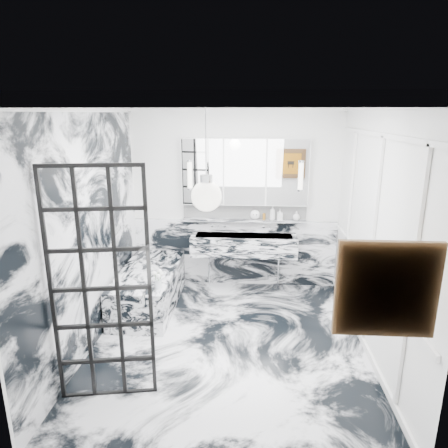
# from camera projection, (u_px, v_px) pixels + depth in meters

# --- Properties ---
(floor) EXTENTS (3.60, 3.60, 0.00)m
(floor) POSITION_uv_depth(u_px,v_px,m) (228.00, 343.00, 4.81)
(floor) COLOR white
(floor) RESTS_ON ground
(ceiling) EXTENTS (3.60, 3.60, 0.00)m
(ceiling) POSITION_uv_depth(u_px,v_px,m) (229.00, 100.00, 4.06)
(ceiling) COLOR white
(ceiling) RESTS_ON wall_back
(wall_back) EXTENTS (3.60, 0.00, 3.60)m
(wall_back) POSITION_uv_depth(u_px,v_px,m) (235.00, 198.00, 6.16)
(wall_back) COLOR white
(wall_back) RESTS_ON floor
(wall_front) EXTENTS (3.60, 0.00, 3.60)m
(wall_front) POSITION_uv_depth(u_px,v_px,m) (213.00, 307.00, 2.70)
(wall_front) COLOR white
(wall_front) RESTS_ON floor
(wall_left) EXTENTS (0.00, 3.60, 3.60)m
(wall_left) POSITION_uv_depth(u_px,v_px,m) (88.00, 229.00, 4.54)
(wall_left) COLOR white
(wall_left) RESTS_ON floor
(wall_right) EXTENTS (0.00, 3.60, 3.60)m
(wall_right) POSITION_uv_depth(u_px,v_px,m) (375.00, 234.00, 4.33)
(wall_right) COLOR white
(wall_right) RESTS_ON floor
(marble_clad_back) EXTENTS (3.18, 0.05, 1.05)m
(marble_clad_back) POSITION_uv_depth(u_px,v_px,m) (234.00, 252.00, 6.37)
(marble_clad_back) COLOR white
(marble_clad_back) RESTS_ON floor
(marble_clad_left) EXTENTS (0.02, 3.56, 2.68)m
(marble_clad_left) POSITION_uv_depth(u_px,v_px,m) (90.00, 234.00, 4.55)
(marble_clad_left) COLOR white
(marble_clad_left) RESTS_ON floor
(panel_molding) EXTENTS (0.03, 3.40, 2.30)m
(panel_molding) POSITION_uv_depth(u_px,v_px,m) (372.00, 243.00, 4.35)
(panel_molding) COLOR white
(panel_molding) RESTS_ON floor
(soap_bottle_a) EXTENTS (0.11, 0.11, 0.22)m
(soap_bottle_a) POSITION_uv_depth(u_px,v_px,m) (272.00, 213.00, 6.09)
(soap_bottle_a) COLOR #8C5919
(soap_bottle_a) RESTS_ON ledge
(soap_bottle_b) EXTENTS (0.08, 0.08, 0.18)m
(soap_bottle_b) POSITION_uv_depth(u_px,v_px,m) (280.00, 214.00, 6.09)
(soap_bottle_b) COLOR #4C4C51
(soap_bottle_b) RESTS_ON ledge
(soap_bottle_c) EXTENTS (0.12, 0.12, 0.14)m
(soap_bottle_c) POSITION_uv_depth(u_px,v_px,m) (296.00, 216.00, 6.08)
(soap_bottle_c) COLOR silver
(soap_bottle_c) RESTS_ON ledge
(face_pot) EXTENTS (0.15, 0.15, 0.15)m
(face_pot) POSITION_uv_depth(u_px,v_px,m) (255.00, 215.00, 6.12)
(face_pot) COLOR white
(face_pot) RESTS_ON ledge
(amber_bottle) EXTENTS (0.04, 0.04, 0.10)m
(amber_bottle) POSITION_uv_depth(u_px,v_px,m) (264.00, 217.00, 6.11)
(amber_bottle) COLOR #8C5919
(amber_bottle) RESTS_ON ledge
(flower_vase) EXTENTS (0.09, 0.09, 0.12)m
(flower_vase) POSITION_uv_depth(u_px,v_px,m) (158.00, 284.00, 4.98)
(flower_vase) COLOR silver
(flower_vase) RESTS_ON bathtub
(crittall_door) EXTENTS (0.87, 0.18, 2.25)m
(crittall_door) POSITION_uv_depth(u_px,v_px,m) (101.00, 289.00, 3.64)
(crittall_door) COLOR black
(crittall_door) RESTS_ON floor
(artwork) EXTENTS (0.57, 0.05, 0.57)m
(artwork) POSITION_uv_depth(u_px,v_px,m) (387.00, 289.00, 2.62)
(artwork) COLOR orange
(artwork) RESTS_ON wall_front
(pendant_light) EXTENTS (0.25, 0.25, 0.25)m
(pendant_light) POSITION_uv_depth(u_px,v_px,m) (207.00, 196.00, 3.20)
(pendant_light) COLOR white
(pendant_light) RESTS_ON ceiling
(trough_sink) EXTENTS (1.60, 0.45, 0.30)m
(trough_sink) POSITION_uv_depth(u_px,v_px,m) (244.00, 245.00, 6.09)
(trough_sink) COLOR silver
(trough_sink) RESTS_ON wall_back
(ledge) EXTENTS (1.90, 0.14, 0.04)m
(ledge) POSITION_uv_depth(u_px,v_px,m) (244.00, 220.00, 6.16)
(ledge) COLOR silver
(ledge) RESTS_ON wall_back
(subway_tile) EXTENTS (1.90, 0.03, 0.23)m
(subway_tile) POSITION_uv_depth(u_px,v_px,m) (244.00, 211.00, 6.19)
(subway_tile) COLOR white
(subway_tile) RESTS_ON wall_back
(mirror_cabinet) EXTENTS (1.90, 0.16, 1.00)m
(mirror_cabinet) POSITION_uv_depth(u_px,v_px,m) (245.00, 172.00, 5.97)
(mirror_cabinet) COLOR white
(mirror_cabinet) RESTS_ON wall_back
(sconce_left) EXTENTS (0.07, 0.07, 0.40)m
(sconce_left) POSITION_uv_depth(u_px,v_px,m) (190.00, 175.00, 5.94)
(sconce_left) COLOR white
(sconce_left) RESTS_ON mirror_cabinet
(sconce_right) EXTENTS (0.07, 0.07, 0.40)m
(sconce_right) POSITION_uv_depth(u_px,v_px,m) (301.00, 176.00, 5.83)
(sconce_right) COLOR white
(sconce_right) RESTS_ON mirror_cabinet
(bathtub) EXTENTS (0.75, 1.65, 0.55)m
(bathtub) POSITION_uv_depth(u_px,v_px,m) (149.00, 288.00, 5.67)
(bathtub) COLOR silver
(bathtub) RESTS_ON floor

